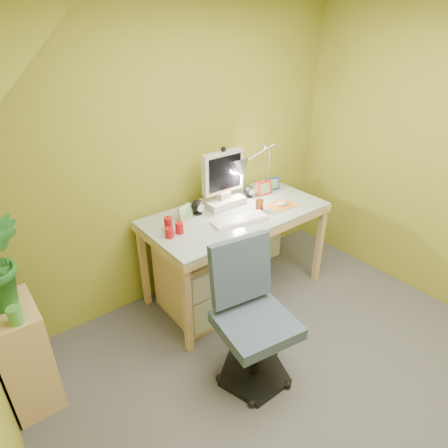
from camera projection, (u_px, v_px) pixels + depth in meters
floor at (317, 395)px, 2.45m from camera, size 3.20×3.20×0.01m
wall_back at (179, 158)px, 3.01m from camera, size 3.20×0.01×2.40m
slope_ceiling at (159, 144)px, 1.04m from camera, size 1.10×3.20×1.10m
desk at (236, 253)px, 3.23m from camera, size 1.50×0.76×0.80m
monitor at (223, 176)px, 3.05m from camera, size 0.37×0.22×0.51m
speaker_left at (197, 207)px, 2.98m from camera, size 0.11×0.11×0.12m
speaker_right at (249, 191)px, 3.27m from camera, size 0.11×0.11×0.11m
keyboard at (240, 220)px, 2.90m from camera, size 0.46×0.22×0.02m
mousepad at (282, 205)px, 3.15m from camera, size 0.23×0.17×0.01m
mouse at (282, 204)px, 3.14m from camera, size 0.12×0.08×0.04m
amber_tumbler at (259, 205)px, 3.06m from camera, size 0.07×0.07×0.08m
candle_cluster at (171, 227)px, 2.70m from camera, size 0.16×0.14×0.11m
photo_frame_red at (264, 188)px, 3.32m from camera, size 0.15×0.03×0.13m
photo_frame_blue at (272, 184)px, 3.43m from camera, size 0.13×0.05×0.11m
photo_frame_green at (185, 213)px, 2.90m from camera, size 0.13×0.07×0.12m
desk_lamp at (264, 158)px, 3.26m from camera, size 0.62×0.30×0.64m
side_ledge at (24, 355)px, 2.28m from camera, size 0.27×0.41×0.72m
green_cup at (15, 315)px, 2.00m from camera, size 0.09×0.09×0.10m
task_chair at (256, 323)px, 2.37m from camera, size 0.60×0.60×0.95m
radiator at (258, 238)px, 3.82m from camera, size 0.46×0.23×0.44m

